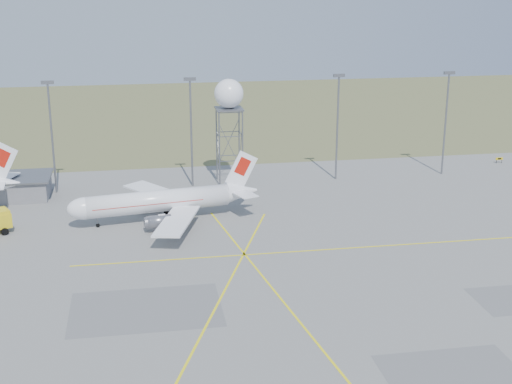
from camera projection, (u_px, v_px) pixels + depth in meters
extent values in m
plane|color=gray|center=(343.00, 358.00, 74.25)|extent=(400.00, 400.00, 0.00)
cube|color=brown|center=(205.00, 113.00, 206.17)|extent=(400.00, 120.00, 0.03)
cylinder|color=slate|center=(52.00, 139.00, 127.82)|extent=(0.36, 0.36, 20.00)
cube|color=slate|center=(47.00, 82.00, 124.83)|extent=(2.20, 0.50, 0.60)
cylinder|color=slate|center=(191.00, 134.00, 131.89)|extent=(0.36, 0.36, 20.00)
cube|color=slate|center=(190.00, 79.00, 128.91)|extent=(2.20, 0.50, 0.60)
cylinder|color=slate|center=(337.00, 129.00, 136.45)|extent=(0.36, 0.36, 20.00)
cube|color=slate|center=(339.00, 75.00, 133.46)|extent=(2.20, 0.50, 0.60)
cylinder|color=slate|center=(445.00, 125.00, 140.03)|extent=(0.36, 0.36, 20.00)
cube|color=slate|center=(449.00, 73.00, 137.05)|extent=(2.20, 0.50, 0.60)
cylinder|color=black|center=(496.00, 161.00, 150.94)|extent=(0.10, 0.10, 0.80)
cylinder|color=black|center=(502.00, 161.00, 151.13)|extent=(0.10, 0.10, 0.80)
cube|color=yellow|center=(499.00, 159.00, 150.87)|extent=(1.60, 0.15, 0.50)
cube|color=black|center=(500.00, 159.00, 150.80)|extent=(0.80, 0.03, 0.30)
cylinder|color=white|center=(158.00, 201.00, 114.71)|extent=(23.26, 7.00, 3.54)
ellipsoid|color=white|center=(85.00, 208.00, 111.20)|extent=(6.13, 4.36, 3.54)
cube|color=black|center=(78.00, 206.00, 110.72)|extent=(1.62, 2.13, 0.86)
cone|color=white|center=(242.00, 191.00, 118.94)|extent=(5.78, 4.31, 3.54)
cube|color=white|center=(241.00, 170.00, 117.85)|extent=(5.64, 1.13, 6.65)
cube|color=red|center=(242.00, 166.00, 117.73)|extent=(3.06, 0.76, 3.41)
cube|color=white|center=(234.00, 185.00, 121.24)|extent=(3.54, 5.24, 0.16)
cube|color=white|center=(244.00, 194.00, 116.11)|extent=(3.54, 5.24, 0.16)
cube|color=white|center=(157.00, 192.00, 122.58)|extent=(11.56, 14.04, 0.32)
cube|color=white|center=(177.00, 221.00, 108.16)|extent=(8.24, 14.77, 0.32)
cylinder|color=slate|center=(147.00, 202.00, 119.58)|extent=(3.98, 2.58, 2.03)
cylinder|color=slate|center=(159.00, 222.00, 110.28)|extent=(3.98, 2.58, 2.03)
cube|color=red|center=(147.00, 202.00, 114.14)|extent=(18.02, 6.23, 0.11)
cylinder|color=black|center=(98.00, 225.00, 112.61)|extent=(0.71, 0.71, 0.80)
cube|color=black|center=(169.00, 217.00, 116.11)|extent=(1.68, 5.38, 0.80)
cylinder|color=slate|center=(169.00, 215.00, 116.00)|extent=(0.24, 0.24, 1.59)
cone|color=white|center=(4.00, 184.00, 122.71)|extent=(6.01, 4.40, 3.72)
cube|color=white|center=(2.00, 162.00, 121.57)|extent=(5.95, 1.04, 7.00)
cube|color=red|center=(2.00, 158.00, 121.38)|extent=(3.22, 0.72, 3.59)
cube|color=white|center=(6.00, 176.00, 125.40)|extent=(3.61, 5.46, 0.17)
cylinder|color=slate|center=(219.00, 149.00, 132.94)|extent=(0.26, 0.26, 14.25)
cylinder|color=slate|center=(243.00, 148.00, 133.65)|extent=(0.26, 0.26, 14.25)
cylinder|color=slate|center=(239.00, 143.00, 137.79)|extent=(0.26, 0.26, 14.25)
cylinder|color=slate|center=(217.00, 144.00, 137.07)|extent=(0.26, 0.26, 14.25)
cube|color=slate|center=(229.00, 109.00, 133.28)|extent=(4.99, 4.99, 0.27)
sphere|color=white|center=(229.00, 94.00, 132.44)|extent=(5.48, 5.48, 5.48)
cube|color=yellow|center=(0.00, 214.00, 109.74)|extent=(3.46, 3.64, 1.43)
cube|color=black|center=(4.00, 213.00, 110.11)|extent=(1.27, 2.42, 1.02)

